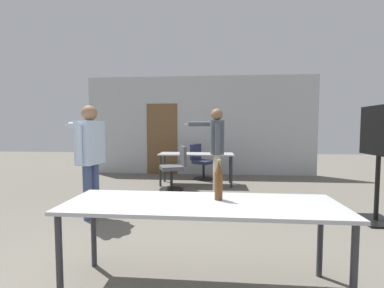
{
  "coord_description": "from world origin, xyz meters",
  "views": [
    {
      "loc": [
        0.39,
        -1.5,
        1.37
      ],
      "look_at": [
        0.05,
        2.58,
        1.1
      ],
      "focal_mm": 24.0,
      "sensor_mm": 36.0,
      "label": 1
    }
  ],
  "objects": [
    {
      "name": "office_chair_far_right",
      "position": [
        0.08,
        5.24,
        0.43
      ],
      "size": [
        0.68,
        0.66,
        0.92
      ],
      "rotation": [
        0.0,
        0.0,
        4.14
      ],
      "color": "black",
      "rests_on": "ground_plane"
    },
    {
      "name": "office_chair_side_rolled",
      "position": [
        -0.44,
        3.98,
        0.45
      ],
      "size": [
        0.64,
        0.59,
        0.95
      ],
      "rotation": [
        0.0,
        0.0,
        1.91
      ],
      "color": "black",
      "rests_on": "ground_plane"
    },
    {
      "name": "conference_table_near",
      "position": [
        0.3,
        0.58,
        0.68
      ],
      "size": [
        2.26,
        0.68,
        0.75
      ],
      "color": "#A8A8AD",
      "rests_on": "ground_plane"
    },
    {
      "name": "back_wall",
      "position": [
        -0.03,
        5.94,
        1.41
      ],
      "size": [
        6.6,
        0.12,
        2.83
      ],
      "color": "#B2B5B7",
      "rests_on": "ground_plane"
    },
    {
      "name": "person_near_casual",
      "position": [
        0.45,
        3.62,
        1.05
      ],
      "size": [
        0.82,
        0.65,
        1.74
      ],
      "rotation": [
        0.0,
        0.0,
        1.64
      ],
      "color": "beige",
      "rests_on": "ground_plane"
    },
    {
      "name": "conference_table_far",
      "position": [
        -0.01,
        4.56,
        0.67
      ],
      "size": [
        1.75,
        0.64,
        0.75
      ],
      "color": "#A8A8AD",
      "rests_on": "ground_plane"
    },
    {
      "name": "beer_bottle",
      "position": [
        0.44,
        0.67,
        0.91
      ],
      "size": [
        0.07,
        0.07,
        0.35
      ],
      "color": "#563314",
      "rests_on": "conference_table_near"
    },
    {
      "name": "person_far_watching",
      "position": [
        -1.45,
        2.17,
        1.02
      ],
      "size": [
        0.75,
        0.7,
        1.69
      ],
      "rotation": [
        0.0,
        0.0,
        1.41
      ],
      "color": "#3D4C75",
      "rests_on": "ground_plane"
    },
    {
      "name": "tv_screen",
      "position": [
        2.75,
        2.35,
        1.01
      ],
      "size": [
        0.44,
        0.91,
        1.69
      ],
      "rotation": [
        0.0,
        0.0,
        -1.57
      ],
      "color": "black",
      "rests_on": "ground_plane"
    }
  ]
}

